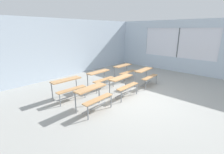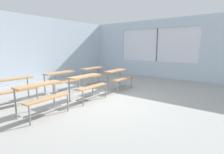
{
  "view_description": "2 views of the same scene",
  "coord_description": "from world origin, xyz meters",
  "px_view_note": "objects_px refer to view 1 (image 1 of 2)",
  "views": [
    {
      "loc": [
        -4.62,
        -3.1,
        2.48
      ],
      "look_at": [
        -0.13,
        1.05,
        0.63
      ],
      "focal_mm": 25.51,
      "sensor_mm": 36.0,
      "label": 1
    },
    {
      "loc": [
        -3.8,
        -3.3,
        1.6
      ],
      "look_at": [
        0.83,
        0.27,
        0.59
      ],
      "focal_mm": 28.0,
      "sensor_mm": 36.0,
      "label": 2
    }
  ],
  "objects_px": {
    "desk_bench_r1c2": "(125,69)",
    "desk_bench_r1c0": "(68,85)",
    "desk_bench_r0c0": "(93,94)",
    "desk_bench_r0c2": "(146,74)",
    "desk_bench_r1c1": "(100,76)",
    "desk_bench_r0c1": "(123,82)"
  },
  "relations": [
    {
      "from": "desk_bench_r1c2",
      "to": "desk_bench_r1c0",
      "type": "bearing_deg",
      "value": 179.63
    },
    {
      "from": "desk_bench_r0c0",
      "to": "desk_bench_r0c2",
      "type": "bearing_deg",
      "value": -1.73
    },
    {
      "from": "desk_bench_r1c0",
      "to": "desk_bench_r1c2",
      "type": "xyz_separation_m",
      "value": [
        3.24,
        -0.02,
        0.0
      ]
    },
    {
      "from": "desk_bench_r0c0",
      "to": "desk_bench_r1c1",
      "type": "xyz_separation_m",
      "value": [
        1.49,
        1.27,
        0.0
      ]
    },
    {
      "from": "desk_bench_r1c1",
      "to": "desk_bench_r1c2",
      "type": "height_order",
      "value": "same"
    },
    {
      "from": "desk_bench_r0c1",
      "to": "desk_bench_r0c2",
      "type": "xyz_separation_m",
      "value": [
        1.62,
        0.0,
        0.0
      ]
    },
    {
      "from": "desk_bench_r0c0",
      "to": "desk_bench_r0c1",
      "type": "bearing_deg",
      "value": -1.26
    },
    {
      "from": "desk_bench_r0c0",
      "to": "desk_bench_r1c0",
      "type": "distance_m",
      "value": 1.3
    },
    {
      "from": "desk_bench_r0c2",
      "to": "desk_bench_r1c0",
      "type": "height_order",
      "value": "same"
    },
    {
      "from": "desk_bench_r1c2",
      "to": "desk_bench_r1c1",
      "type": "bearing_deg",
      "value": -179.75
    },
    {
      "from": "desk_bench_r0c1",
      "to": "desk_bench_r1c2",
      "type": "bearing_deg",
      "value": 35.4
    },
    {
      "from": "desk_bench_r1c2",
      "to": "desk_bench_r0c2",
      "type": "bearing_deg",
      "value": -91.6
    },
    {
      "from": "desk_bench_r0c1",
      "to": "desk_bench_r1c0",
      "type": "distance_m",
      "value": 2.03
    },
    {
      "from": "desk_bench_r0c0",
      "to": "desk_bench_r1c0",
      "type": "height_order",
      "value": "same"
    },
    {
      "from": "desk_bench_r0c0",
      "to": "desk_bench_r1c2",
      "type": "xyz_separation_m",
      "value": [
        3.16,
        1.28,
        0.0
      ]
    },
    {
      "from": "desk_bench_r0c0",
      "to": "desk_bench_r1c1",
      "type": "distance_m",
      "value": 1.95
    },
    {
      "from": "desk_bench_r0c1",
      "to": "desk_bench_r1c2",
      "type": "relative_size",
      "value": 1.01
    },
    {
      "from": "desk_bench_r0c1",
      "to": "desk_bench_r0c2",
      "type": "height_order",
      "value": "same"
    },
    {
      "from": "desk_bench_r0c0",
      "to": "desk_bench_r1c0",
      "type": "xyz_separation_m",
      "value": [
        -0.08,
        1.29,
        0.0
      ]
    },
    {
      "from": "desk_bench_r0c1",
      "to": "desk_bench_r1c1",
      "type": "distance_m",
      "value": 1.24
    },
    {
      "from": "desk_bench_r1c1",
      "to": "desk_bench_r0c1",
      "type": "bearing_deg",
      "value": -90.08
    },
    {
      "from": "desk_bench_r0c2",
      "to": "desk_bench_r1c0",
      "type": "distance_m",
      "value": 3.45
    }
  ]
}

